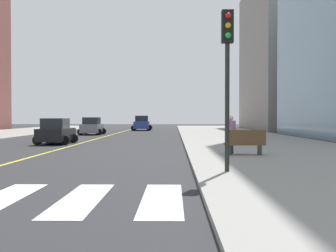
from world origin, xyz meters
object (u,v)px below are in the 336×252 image
object	(u,v)px
car_black_second	(56,132)
car_gray_nearest	(92,127)
traffic_light_near_corner	(227,59)
park_bench	(245,143)
car_blue_third	(142,124)
pedestrian_waiting_east	(231,133)

from	to	relation	value
car_black_second	car_gray_nearest	bearing A→B (deg)	91.82
car_black_second	traffic_light_near_corner	xyz separation A→B (m)	(9.75, -15.83, 2.81)
car_gray_nearest	park_bench	bearing A→B (deg)	-65.21
traffic_light_near_corner	park_bench	size ratio (longest dim) A/B	2.74
car_blue_third	pedestrian_waiting_east	distance (m)	40.49
car_blue_third	traffic_light_near_corner	distance (m)	46.79
traffic_light_near_corner	park_bench	world-z (taller)	traffic_light_near_corner
traffic_light_near_corner	car_blue_third	bearing A→B (deg)	-82.42
park_bench	car_gray_nearest	bearing A→B (deg)	23.08
car_gray_nearest	pedestrian_waiting_east	distance (m)	27.41
car_gray_nearest	car_black_second	size ratio (longest dim) A/B	1.04
traffic_light_near_corner	pedestrian_waiting_east	xyz separation A→B (m)	(0.98, 6.45, -2.51)
car_gray_nearest	car_black_second	bearing A→B (deg)	-87.87
car_gray_nearest	car_blue_third	xyz separation A→B (m)	(4.13, 14.87, 0.11)
car_black_second	park_bench	distance (m)	15.11
car_gray_nearest	park_bench	world-z (taller)	car_gray_nearest
car_gray_nearest	pedestrian_waiting_east	bearing A→B (deg)	-65.61
car_gray_nearest	traffic_light_near_corner	bearing A→B (deg)	-71.76
car_black_second	pedestrian_waiting_east	distance (m)	14.25
car_gray_nearest	car_black_second	xyz separation A→B (m)	(0.55, -15.60, -0.03)
pedestrian_waiting_east	car_gray_nearest	bearing A→B (deg)	-134.79
car_black_second	pedestrian_waiting_east	bearing A→B (deg)	-41.40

